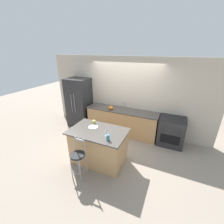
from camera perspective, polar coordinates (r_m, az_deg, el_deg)
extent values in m
plane|color=gray|center=(5.42, 2.23, -9.53)|extent=(18.00, 18.00, 0.00)
cube|color=beige|center=(5.44, 5.21, 6.22)|extent=(6.00, 0.07, 2.70)
cube|color=tan|center=(5.50, 3.77, -3.70)|extent=(2.53, 0.63, 0.89)
cube|color=#47423D|center=(5.31, 3.90, 0.78)|extent=(2.57, 0.67, 0.03)
cube|color=black|center=(5.30, 3.90, 0.90)|extent=(0.56, 0.35, 0.01)
cylinder|color=#ADAFB5|center=(5.45, 4.73, 2.79)|extent=(0.02, 0.02, 0.22)
cylinder|color=#ADAFB5|center=(5.36, 4.54, 3.60)|extent=(0.02, 0.12, 0.02)
cube|color=tan|center=(4.18, -5.15, -12.99)|extent=(1.37, 0.84, 0.92)
cube|color=#47423D|center=(3.92, -5.40, -7.31)|extent=(1.49, 0.96, 0.03)
cube|color=#232326|center=(6.05, -12.32, 3.51)|extent=(0.84, 0.73, 1.90)
cylinder|color=#939399|center=(5.78, -15.14, 3.31)|extent=(0.02, 0.02, 0.72)
cylinder|color=#939399|center=(5.70, -14.08, 3.13)|extent=(0.02, 0.02, 0.72)
cube|color=#28282B|center=(5.20, 21.59, -6.92)|extent=(0.79, 0.64, 0.92)
cube|color=black|center=(4.97, 21.11, -9.78)|extent=(0.57, 0.01, 0.29)
cube|color=black|center=(5.00, 22.35, -2.26)|extent=(0.79, 0.64, 0.02)
cylinder|color=black|center=(4.79, 19.11, -5.66)|extent=(0.03, 0.02, 0.03)
cylinder|color=black|center=(4.79, 24.35, -6.52)|extent=(0.03, 0.02, 0.03)
cylinder|color=black|center=(4.83, 19.00, -6.43)|extent=(0.03, 0.02, 0.03)
cylinder|color=black|center=(4.83, 24.20, -7.28)|extent=(0.03, 0.02, 0.03)
cylinder|color=#99999E|center=(3.88, -15.20, -20.00)|extent=(0.02, 0.02, 0.62)
cylinder|color=#99999E|center=(3.76, -12.06, -21.32)|extent=(0.02, 0.02, 0.62)
cylinder|color=#99999E|center=(4.02, -12.91, -17.98)|extent=(0.02, 0.02, 0.62)
cylinder|color=#99999E|center=(3.90, -9.84, -19.15)|extent=(0.02, 0.02, 0.62)
torus|color=#99999E|center=(3.97, -12.36, -20.79)|extent=(0.26, 0.26, 0.02)
cylinder|color=#232326|center=(3.68, -12.96, -15.74)|extent=(0.34, 0.34, 0.04)
cylinder|color=#99999E|center=(3.69, -13.67, -11.47)|extent=(0.02, 0.02, 0.39)
cylinder|color=#99999E|center=(3.56, -10.44, -12.54)|extent=(0.02, 0.02, 0.39)
cube|color=#99999E|center=(3.56, -12.26, -10.35)|extent=(0.25, 0.02, 0.04)
cylinder|color=white|center=(4.08, -7.20, -5.71)|extent=(0.27, 0.27, 0.01)
torus|color=white|center=(4.08, -7.20, -5.63)|extent=(0.26, 0.26, 0.01)
cylinder|color=white|center=(3.69, -2.19, -8.98)|extent=(0.06, 0.06, 0.00)
cylinder|color=white|center=(3.66, -2.20, -8.36)|extent=(0.01, 0.01, 0.09)
cone|color=white|center=(3.61, -2.23, -7.02)|extent=(0.07, 0.07, 0.11)
cylinder|color=#C1B251|center=(4.26, -6.93, -3.78)|extent=(0.09, 0.09, 0.10)
torus|color=#C1B251|center=(4.24, -6.42, -3.87)|extent=(0.07, 0.01, 0.07)
cylinder|color=teal|center=(3.50, -1.53, -9.61)|extent=(0.07, 0.07, 0.14)
ellipsoid|color=orange|center=(5.27, -0.45, 1.67)|extent=(0.17, 0.17, 0.13)
cylinder|color=brown|center=(5.25, -0.45, 2.47)|extent=(0.02, 0.02, 0.02)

